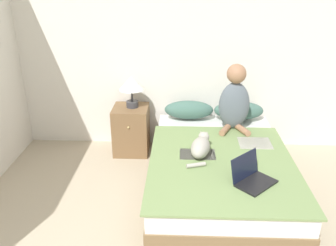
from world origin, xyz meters
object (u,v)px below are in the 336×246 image
object	(u,v)px
pillow_near	(189,110)
bed	(219,171)
person_sitting	(234,100)
table_lamp	(132,85)
pillow_far	(239,111)
nightstand	(131,130)
laptop_open	(252,177)
cat_tabby	(201,146)

from	to	relation	value
pillow_near	bed	bearing A→B (deg)	-71.00
person_sitting	table_lamp	xyz separation A→B (m)	(-1.21, 0.24, 0.09)
pillow_near	person_sitting	distance (m)	0.63
pillow_far	person_sitting	bearing A→B (deg)	-110.35
person_sitting	bed	bearing A→B (deg)	-108.33
person_sitting	nightstand	world-z (taller)	person_sitting
person_sitting	laptop_open	size ratio (longest dim) A/B	1.74
bed	table_lamp	xyz separation A→B (m)	(-1.01, 0.86, 0.67)
pillow_far	table_lamp	size ratio (longest dim) A/B	1.55
pillow_far	table_lamp	world-z (taller)	table_lamp
bed	pillow_far	bearing A→B (deg)	71.02
cat_tabby	table_lamp	size ratio (longest dim) A/B	1.31
pillow_near	table_lamp	distance (m)	0.77
pillow_far	bed	bearing A→B (deg)	-108.98
table_lamp	nightstand	bearing A→B (deg)	-140.14
nightstand	person_sitting	bearing A→B (deg)	-10.26
person_sitting	laptop_open	bearing A→B (deg)	-88.85
pillow_near	cat_tabby	size ratio (longest dim) A/B	1.18
pillow_far	laptop_open	world-z (taller)	laptop_open
pillow_far	person_sitting	distance (m)	0.38
person_sitting	nightstand	bearing A→B (deg)	169.74
pillow_far	table_lamp	distance (m)	1.36
bed	laptop_open	distance (m)	0.66
pillow_far	laptop_open	size ratio (longest dim) A/B	1.37
bed	person_sitting	distance (m)	0.86
bed	table_lamp	world-z (taller)	table_lamp
bed	table_lamp	bearing A→B (deg)	139.70
pillow_near	person_sitting	size ratio (longest dim) A/B	0.79
pillow_far	cat_tabby	distance (m)	1.09
pillow_far	nightstand	bearing A→B (deg)	-177.38
cat_tabby	laptop_open	distance (m)	0.65
nightstand	table_lamp	world-z (taller)	table_lamp
cat_tabby	pillow_far	bearing A→B (deg)	-15.44
pillow_far	cat_tabby	world-z (taller)	pillow_far
nightstand	table_lamp	distance (m)	0.59
person_sitting	nightstand	size ratio (longest dim) A/B	1.27
pillow_near	cat_tabby	xyz separation A→B (m)	(0.11, -0.96, -0.02)
pillow_near	table_lamp	size ratio (longest dim) A/B	1.55
laptop_open	pillow_near	bearing A→B (deg)	66.11
pillow_near	nightstand	size ratio (longest dim) A/B	1.01
pillow_far	laptop_open	distance (m)	1.45
bed	cat_tabby	xyz separation A→B (m)	(-0.20, -0.06, 0.32)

